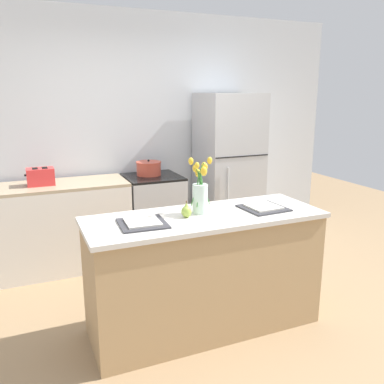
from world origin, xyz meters
TOP-DOWN VIEW (x-y plane):
  - ground_plane at (0.00, 0.00)m, footprint 10.00×10.00m
  - back_wall at (0.00, 2.00)m, footprint 5.20×0.08m
  - kitchen_island at (0.00, 0.00)m, footprint 1.80×0.66m
  - back_counter at (-1.06, 1.60)m, footprint 1.68×0.60m
  - stove_range at (0.10, 1.60)m, footprint 0.60×0.61m
  - refrigerator at (1.05, 1.60)m, footprint 0.68×0.67m
  - flower_vase at (-0.02, 0.06)m, footprint 0.19×0.15m
  - pear_figurine at (-0.15, -0.00)m, footprint 0.08×0.08m
  - plate_setting_left at (-0.49, -0.03)m, footprint 0.34×0.34m
  - plate_setting_right at (0.49, -0.03)m, footprint 0.34×0.34m
  - toaster at (-1.06, 1.60)m, footprint 0.28×0.18m
  - cooking_pot at (0.08, 1.66)m, footprint 0.28×0.28m

SIDE VIEW (x-z plane):
  - ground_plane at x=0.00m, z-range 0.00..0.00m
  - stove_range at x=0.10m, z-range 0.00..0.91m
  - back_counter at x=-1.06m, z-range 0.00..0.91m
  - kitchen_island at x=0.00m, z-range 0.00..0.93m
  - refrigerator at x=1.05m, z-range 0.00..1.81m
  - plate_setting_left at x=-0.49m, z-range 0.92..0.95m
  - plate_setting_right at x=0.49m, z-range 0.92..0.95m
  - pear_figurine at x=-0.15m, z-range 0.91..1.04m
  - cooking_pot at x=0.08m, z-range 0.90..1.08m
  - toaster at x=-1.06m, z-range 0.91..1.09m
  - flower_vase at x=-0.02m, z-range 0.87..1.30m
  - back_wall at x=0.00m, z-range 0.00..2.70m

